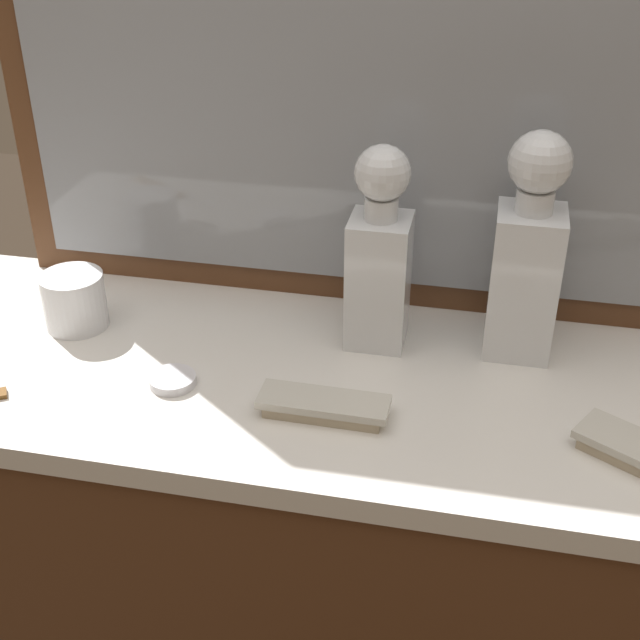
{
  "coord_description": "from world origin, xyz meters",
  "views": [
    {
      "loc": [
        0.19,
        -0.91,
        1.56
      ],
      "look_at": [
        0.0,
        0.0,
        1.01
      ],
      "focal_mm": 48.02,
      "sensor_mm": 36.0,
      "label": 1
    }
  ],
  "objects": [
    {
      "name": "crystal_tumbler_left",
      "position": [
        -0.36,
        0.05,
        0.96
      ],
      "size": [
        0.09,
        0.09,
        0.08
      ],
      "color": "white",
      "rests_on": "dresser"
    },
    {
      "name": "crystal_decanter_rear",
      "position": [
        0.06,
        0.1,
        1.04
      ],
      "size": [
        0.08,
        0.08,
        0.28
      ],
      "color": "white",
      "rests_on": "dresser"
    },
    {
      "name": "dresser_mirror",
      "position": [
        0.0,
        0.21,
        1.31
      ],
      "size": [
        1.01,
        0.03,
        0.76
      ],
      "color": "brown",
      "rests_on": "dresser"
    },
    {
      "name": "silver_brush_far_left",
      "position": [
        0.02,
        -0.09,
        0.94
      ],
      "size": [
        0.16,
        0.05,
        0.02
      ],
      "color": "#B7A88C",
      "rests_on": "dresser"
    },
    {
      "name": "porcelain_dish",
      "position": [
        -0.18,
        -0.07,
        0.93
      ],
      "size": [
        0.06,
        0.06,
        0.01
      ],
      "color": "silver",
      "rests_on": "dresser"
    },
    {
      "name": "crystal_decanter_far_right",
      "position": [
        0.25,
        0.11,
        1.05
      ],
      "size": [
        0.09,
        0.09,
        0.31
      ],
      "color": "white",
      "rests_on": "dresser"
    },
    {
      "name": "dresser",
      "position": [
        0.0,
        0.0,
        0.47
      ],
      "size": [
        1.21,
        0.46,
        0.93
      ],
      "color": "brown",
      "rests_on": "ground_plane"
    }
  ]
}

